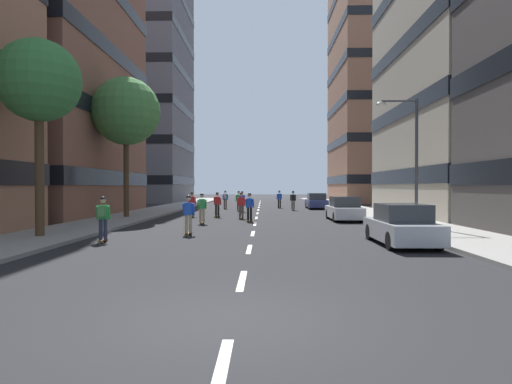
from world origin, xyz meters
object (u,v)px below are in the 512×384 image
at_px(street_tree_near, 39,82).
at_px(skater_7, 188,213).
at_px(skater_0, 250,206).
at_px(skater_9, 225,198).
at_px(parked_car_near, 316,202).
at_px(street_tree_mid, 126,112).
at_px(skater_2, 202,207).
at_px(skater_8, 279,198).
at_px(skater_10, 241,204).
at_px(skater_1, 242,200).
at_px(skater_3, 217,203).
at_px(streetlamp_right, 409,148).
at_px(skater_5, 192,203).
at_px(skater_6, 293,199).
at_px(parked_car_mid, 401,226).
at_px(parked_car_far, 344,210).
at_px(skater_4, 103,216).
at_px(skater_11, 239,200).

distance_m(street_tree_near, skater_7, 8.17).
height_order(skater_0, skater_9, same).
height_order(street_tree_near, skater_0, street_tree_near).
distance_m(parked_car_near, street_tree_mid, 20.57).
height_order(parked_car_near, skater_9, skater_9).
height_order(street_tree_mid, skater_2, street_tree_mid).
xyz_separation_m(skater_8, skater_10, (-3.07, -14.45, 0.00)).
distance_m(skater_1, skater_3, 6.22).
relative_size(streetlamp_right, skater_7, 3.65).
distance_m(skater_3, skater_7, 11.31).
xyz_separation_m(skater_1, skater_5, (-3.28, -5.85, 0.00)).
relative_size(skater_3, skater_6, 1.00).
xyz_separation_m(skater_1, skater_2, (-1.73, -11.74, 0.00)).
height_order(parked_car_mid, parked_car_far, same).
bearing_deg(parked_car_near, parked_car_mid, -90.00).
xyz_separation_m(skater_4, skater_6, (8.90, 22.64, -0.03)).
relative_size(skater_1, skater_7, 1.00).
height_order(parked_car_near, street_tree_near, street_tree_near).
bearing_deg(skater_1, parked_car_mid, -71.37).
bearing_deg(skater_10, street_tree_mid, -179.99).
xyz_separation_m(streetlamp_right, skater_8, (-5.90, 21.03, -3.15)).
distance_m(skater_1, skater_2, 11.87).
height_order(parked_car_near, skater_2, skater_2).
bearing_deg(skater_1, skater_9, 109.49).
bearing_deg(parked_car_near, skater_2, -116.51).
height_order(parked_car_mid, skater_10, skater_10).
relative_size(parked_car_mid, skater_9, 2.47).
height_order(skater_0, skater_8, same).
bearing_deg(street_tree_mid, skater_7, -58.85).
height_order(street_tree_mid, skater_9, street_tree_mid).
bearing_deg(parked_car_mid, skater_7, 159.36).
relative_size(parked_car_mid, skater_10, 2.47).
height_order(skater_0, skater_11, same).
bearing_deg(parked_car_far, skater_11, 124.50).
height_order(street_tree_mid, skater_5, street_tree_mid).
xyz_separation_m(parked_car_far, skater_5, (-10.20, 3.15, 0.29)).
bearing_deg(parked_car_near, parked_car_far, -90.00).
height_order(parked_car_far, skater_6, skater_6).
relative_size(street_tree_mid, skater_10, 5.24).
relative_size(parked_car_near, street_tree_mid, 0.47).
bearing_deg(skater_10, parked_car_near, 63.56).
relative_size(parked_car_near, skater_0, 2.47).
xyz_separation_m(skater_2, skater_7, (0.19, -5.61, 0.00)).
relative_size(parked_car_mid, skater_4, 2.47).
distance_m(skater_6, skater_8, 4.25).
relative_size(streetlamp_right, skater_8, 3.65).
bearing_deg(skater_5, street_tree_near, -107.40).
xyz_separation_m(street_tree_near, streetlamp_right, (16.69, 4.74, -2.31)).
bearing_deg(street_tree_mid, skater_1, 46.06).
xyz_separation_m(skater_1, skater_3, (-1.46, -6.04, 0.00)).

